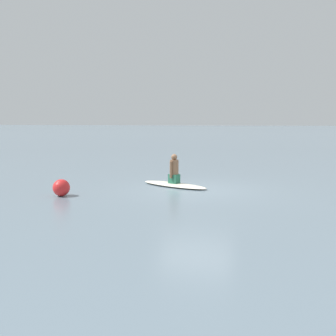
{
  "coord_description": "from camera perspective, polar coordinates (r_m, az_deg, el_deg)",
  "views": [
    {
      "loc": [
        -2.37,
        13.2,
        2.33
      ],
      "look_at": [
        1.12,
        -0.52,
        0.65
      ],
      "focal_mm": 42.49,
      "sensor_mm": 36.0,
      "label": 1
    }
  ],
  "objects": [
    {
      "name": "ground_plane",
      "position": [
        13.61,
        4.04,
        -3.12
      ],
      "size": [
        400.0,
        400.0,
        0.0
      ],
      "primitive_type": "plane",
      "color": "slate"
    },
    {
      "name": "surfboard",
      "position": [
        14.27,
        0.88,
        -2.41
      ],
      "size": [
        2.83,
        1.89,
        0.11
      ],
      "primitive_type": "ellipsoid",
      "rotation": [
        0.0,
        0.0,
        2.7
      ],
      "color": "silver",
      "rests_on": "ground"
    },
    {
      "name": "buoy_marker",
      "position": [
        12.83,
        -15.06,
        -2.74
      ],
      "size": [
        0.53,
        0.53,
        0.53
      ],
      "primitive_type": "sphere",
      "color": "red",
      "rests_on": "ground"
    },
    {
      "name": "person_paddler",
      "position": [
        14.2,
        0.89,
        -0.29
      ],
      "size": [
        0.43,
        0.45,
        1.05
      ],
      "rotation": [
        0.0,
        0.0,
        2.7
      ],
      "color": "#26664C",
      "rests_on": "surfboard"
    }
  ]
}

